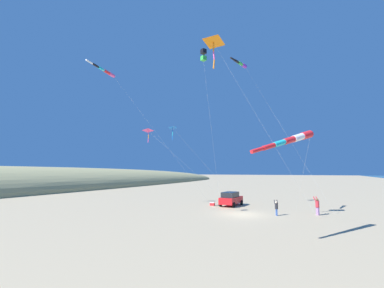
# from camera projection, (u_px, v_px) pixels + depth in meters

# --- Properties ---
(ground_plane) EXTENTS (600.00, 600.00, 0.00)m
(ground_plane) POSITION_uv_depth(u_px,v_px,m) (242.00, 214.00, 27.99)
(ground_plane) COLOR tan
(parked_car) EXTENTS (2.30, 4.41, 1.85)m
(parked_car) POSITION_uv_depth(u_px,v_px,m) (231.00, 199.00, 34.86)
(parked_car) COLOR red
(parked_car) RESTS_ON ground_plane
(cooler_box) EXTENTS (0.62, 0.42, 0.42)m
(cooler_box) POSITION_uv_depth(u_px,v_px,m) (212.00, 204.00, 35.06)
(cooler_box) COLOR red
(cooler_box) RESTS_ON ground_plane
(person_adult_flyer) EXTENTS (0.68, 0.69, 1.93)m
(person_adult_flyer) POSITION_uv_depth(u_px,v_px,m) (317.00, 205.00, 27.49)
(person_adult_flyer) COLOR #8E6B9E
(person_adult_flyer) RESTS_ON ground_plane
(person_child_green_jacket) EXTENTS (0.50, 0.57, 1.61)m
(person_child_green_jacket) POSITION_uv_depth(u_px,v_px,m) (276.00, 207.00, 27.23)
(person_child_green_jacket) COLOR #335199
(person_child_green_jacket) RESTS_ON ground_plane
(kite_delta_small_distant) EXTENTS (9.21, 7.43, 17.30)m
(kite_delta_small_distant) POSITION_uv_depth(u_px,v_px,m) (213.00, 43.00, 24.68)
(kite_delta_small_distant) COLOR orange
(kite_delta_small_distant) RESTS_ON ground_plane
(kite_windsock_black_fish_shape) EXTENTS (10.11, 14.68, 17.28)m
(kite_windsock_black_fish_shape) POSITION_uv_depth(u_px,v_px,m) (105.00, 71.00, 32.15)
(kite_windsock_black_fish_shape) COLOR #EF4C93
(kite_windsock_black_fish_shape) RESTS_ON ground_plane
(kite_windsock_yellow_midlevel) EXTENTS (8.98, 7.41, 16.45)m
(kite_windsock_yellow_midlevel) POSITION_uv_depth(u_px,v_px,m) (241.00, 64.00, 27.99)
(kite_windsock_yellow_midlevel) COLOR purple
(kite_windsock_yellow_midlevel) RESTS_ON ground_plane
(kite_delta_long_streamer_right) EXTENTS (4.87, 11.04, 9.43)m
(kite_delta_long_streamer_right) POSITION_uv_depth(u_px,v_px,m) (173.00, 129.00, 27.63)
(kite_delta_long_streamer_right) COLOR blue
(kite_delta_long_streamer_right) RESTS_ON ground_plane
(kite_delta_rainbow_low_near) EXTENTS (11.02, 5.83, 10.65)m
(kite_delta_rainbow_low_near) POSITION_uv_depth(u_px,v_px,m) (148.00, 131.00, 36.69)
(kite_delta_rainbow_low_near) COLOR #EF4C93
(kite_delta_rainbow_low_near) RESTS_ON ground_plane
(kite_windsock_blue_topmost) EXTENTS (3.56, 17.70, 7.74)m
(kite_windsock_blue_topmost) POSITION_uv_depth(u_px,v_px,m) (292.00, 140.00, 18.38)
(kite_windsock_blue_topmost) COLOR red
(kite_windsock_blue_topmost) RESTS_ON ground_plane
(kite_box_checkered_midright) EXTENTS (0.82, 6.35, 20.74)m
(kite_box_checkered_midright) POSITION_uv_depth(u_px,v_px,m) (204.00, 55.00, 34.38)
(kite_box_checkered_midright) COLOR black
(kite_box_checkered_midright) RESTS_ON ground_plane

